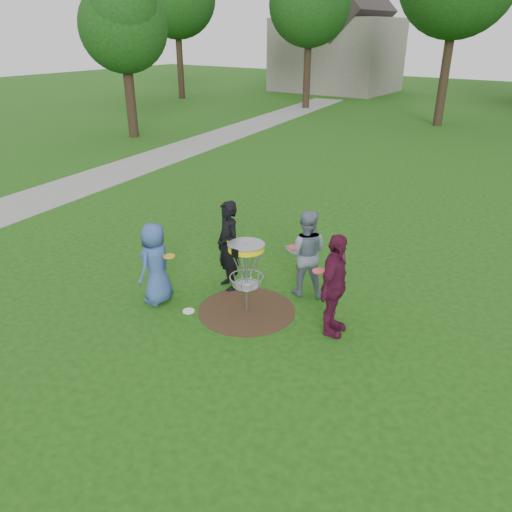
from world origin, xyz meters
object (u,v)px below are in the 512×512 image
Objects in this scene: player_blue at (155,264)px; player_maroon at (334,286)px; player_black at (228,246)px; player_grey at (306,253)px; disc_golf_basket at (246,261)px.

player_blue is 0.87× the size of player_maroon.
player_black is 1.52m from player_grey.
player_blue is 1.75m from disc_golf_basket.
disc_golf_basket is (-0.53, -1.19, 0.16)m from player_grey.
player_black is 1.05× the size of player_grey.
player_grey is at bearing 53.45° from player_black.
player_blue is at bearing 16.93° from player_grey.
player_blue is at bearing -93.79° from player_black.
player_blue is 3.34m from player_maroon.
player_blue reaches higher than disc_golf_basket.
player_maroon is 1.64m from disc_golf_basket.
disc_golf_basket is at bearing 90.94° from player_maroon.
disc_golf_basket is at bearing -4.83° from player_black.
player_maroon is at bearing 9.09° from disc_golf_basket.
player_black reaches higher than player_maroon.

